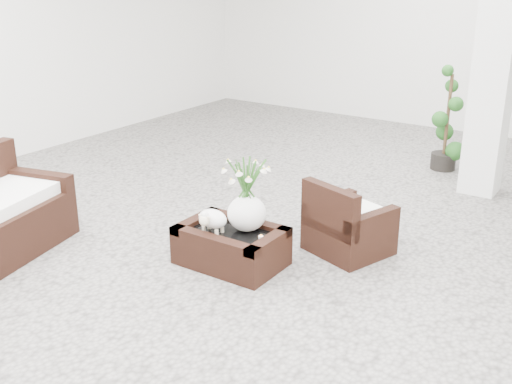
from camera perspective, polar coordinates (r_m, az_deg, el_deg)
The scene contains 8 objects.
ground at distance 5.77m, azimuth 0.56°, elevation -5.50°, with size 11.00×11.00×0.00m, color gray.
column at distance 7.38m, azimuth 21.34°, elevation 12.97°, with size 0.40×0.40×3.50m, color white.
coffee_table at distance 5.50m, azimuth -2.29°, elevation -5.10°, with size 0.90×0.60×0.31m, color black.
sheep_figurine at distance 5.38m, azimuth -3.99°, elevation -2.65°, with size 0.28×0.23×0.21m, color white.
planter_narcissus at distance 5.30m, azimuth -0.86°, elevation 0.46°, with size 0.44×0.44×0.80m, color white, non-canonical shape.
tealight at distance 5.28m, azimuth 0.45°, elevation -4.12°, with size 0.04×0.04×0.03m, color white.
armchair at distance 5.71m, azimuth 8.61°, elevation -2.25°, with size 0.65×0.62×0.69m, color black.
topiary at distance 8.28m, azimuth 17.16°, elevation 6.38°, with size 0.35×0.35×1.32m, color #1B4716, non-canonical shape.
Camera 1 is at (2.86, -4.35, 2.49)m, focal length 43.62 mm.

